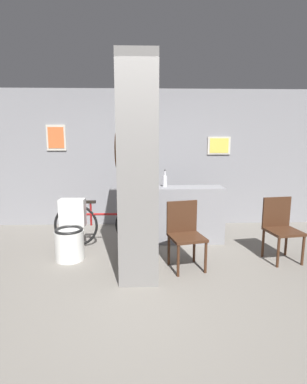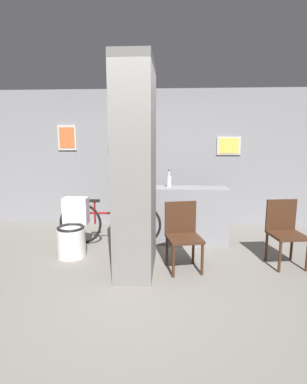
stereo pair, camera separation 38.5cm
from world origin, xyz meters
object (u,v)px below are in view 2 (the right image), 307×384
at_px(chair_near_pillar, 183,232).
at_px(bicycle, 110,223).
at_px(toilet, 73,232).
at_px(bottle_tall, 169,181).
at_px(chair_by_doorway, 285,230).

height_order(chair_near_pillar, bicycle, chair_near_pillar).
bearing_deg(toilet, bottle_tall, 26.77).
bearing_deg(bicycle, chair_near_pillar, -35.53).
bearing_deg(chair_by_doorway, bottle_tall, 142.78).
height_order(bicycle, bottle_tall, bottle_tall).
bearing_deg(bottle_tall, chair_by_doorway, -28.38).
bearing_deg(toilet, chair_near_pillar, -12.67).
bearing_deg(bottle_tall, bicycle, -164.63).
xyz_separation_m(chair_near_pillar, bottle_tall, (-0.19, 1.06, 0.53)).
bearing_deg(bicycle, toilet, -135.91).
distance_m(toilet, chair_by_doorway, 2.96).
bearing_deg(chair_near_pillar, toilet, 153.81).
distance_m(chair_near_pillar, bottle_tall, 1.20).
bearing_deg(chair_near_pillar, bicycle, 130.95).
height_order(chair_near_pillar, bottle_tall, bottle_tall).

